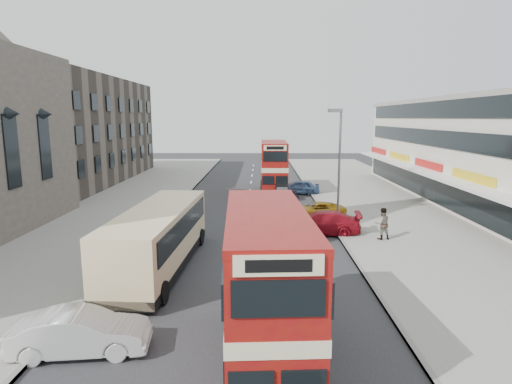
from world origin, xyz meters
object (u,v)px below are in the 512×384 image
(street_lamp, at_px, (338,158))
(car_right_c, at_px, (299,187))
(car_left_front, at_px, (81,333))
(car_right_b, at_px, (317,210))
(coach, at_px, (159,236))
(cyclist, at_px, (295,209))
(bus_main, at_px, (267,289))
(bus_second, at_px, (274,167))
(pedestrian_near, at_px, (382,223))
(car_right_a, at_px, (320,223))

(street_lamp, bearing_deg, car_right_c, 97.43)
(car_left_front, height_order, car_right_b, car_left_front)
(coach, distance_m, car_left_front, 7.97)
(car_right_b, distance_m, cyclist, 1.72)
(car_right_c, bearing_deg, cyclist, -3.63)
(bus_main, bearing_deg, bus_second, -95.23)
(car_right_c, relative_size, pedestrian_near, 2.07)
(car_right_b, bearing_deg, bus_second, -171.22)
(street_lamp, distance_m, car_right_a, 5.00)
(car_right_c, bearing_deg, street_lamp, 10.45)
(street_lamp, distance_m, car_right_c, 13.03)
(street_lamp, relative_size, bus_second, 0.90)
(bus_main, distance_m, car_left_front, 6.24)
(car_right_b, distance_m, pedestrian_near, 6.99)
(car_right_c, bearing_deg, car_left_front, -15.16)
(coach, distance_m, car_right_c, 23.18)
(bus_main, bearing_deg, cyclist, -100.14)
(street_lamp, xyz_separation_m, bus_second, (-4.07, 12.82, -2.16))
(street_lamp, bearing_deg, car_right_b, 119.97)
(car_right_a, bearing_deg, car_left_front, -26.98)
(car_right_a, bearing_deg, pedestrian_near, 71.24)
(coach, height_order, pedestrian_near, coach)
(coach, bearing_deg, pedestrian_near, 23.93)
(street_lamp, distance_m, bus_main, 18.49)
(bus_main, xyz_separation_m, coach, (-5.28, 8.47, -0.77))
(bus_second, bearing_deg, coach, 73.87)
(coach, relative_size, car_right_a, 2.11)
(street_lamp, bearing_deg, bus_main, -106.61)
(car_right_c, distance_m, pedestrian_near, 16.91)
(street_lamp, distance_m, pedestrian_near, 5.95)
(bus_second, relative_size, car_right_a, 1.75)
(car_right_b, xyz_separation_m, pedestrian_near, (3.17, -6.21, 0.54))
(coach, bearing_deg, cyclist, 57.31)
(cyclist, bearing_deg, pedestrian_near, -54.21)
(bus_main, relative_size, pedestrian_near, 4.30)
(car_right_a, bearing_deg, coach, -47.03)
(car_right_a, bearing_deg, bus_second, -163.66)
(bus_main, distance_m, bus_second, 30.42)
(street_lamp, relative_size, car_right_a, 1.56)
(coach, relative_size, car_right_c, 2.67)
(car_left_front, bearing_deg, bus_main, -102.08)
(street_lamp, bearing_deg, bus_second, 107.59)
(car_right_a, relative_size, car_right_c, 1.27)
(street_lamp, distance_m, bus_second, 13.63)
(bus_main, distance_m, car_right_c, 30.11)
(bus_second, bearing_deg, cyclist, 96.60)
(bus_second, distance_m, car_right_a, 15.69)
(coach, height_order, car_right_a, coach)
(car_left_front, relative_size, car_right_a, 0.83)
(car_right_c, xyz_separation_m, cyclist, (-1.23, -10.57, 0.04))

